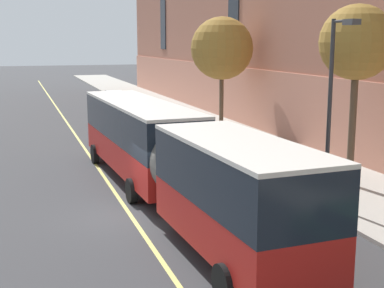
# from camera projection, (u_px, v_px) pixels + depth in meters

# --- Properties ---
(ground_plane) EXTENTS (260.00, 260.00, 0.00)m
(ground_plane) POSITION_uv_depth(u_px,v_px,m) (128.00, 215.00, 19.80)
(ground_plane) COLOR #38383A
(sidewalk) EXTENTS (5.96, 160.00, 0.15)m
(sidewalk) POSITION_uv_depth(u_px,v_px,m) (317.00, 174.00, 25.62)
(sidewalk) COLOR #ADA89E
(sidewalk) RESTS_ON ground
(city_bus) EXTENTS (3.71, 20.01, 3.64)m
(city_bus) POSITION_uv_depth(u_px,v_px,m) (166.00, 151.00, 20.89)
(city_bus) COLOR red
(city_bus) RESTS_ON ground
(parked_car_black_0) EXTENTS (2.07, 4.72, 1.56)m
(parked_car_black_0) POSITION_uv_depth(u_px,v_px,m) (240.00, 169.00, 23.64)
(parked_car_black_0) COLOR black
(parked_car_black_0) RESTS_ON ground
(parked_car_white_1) EXTENTS (2.00, 4.26, 1.56)m
(parked_car_white_1) POSITION_uv_depth(u_px,v_px,m) (115.00, 99.00, 52.83)
(parked_car_white_1) COLOR silver
(parked_car_white_1) RESTS_ON ground
(parked_car_silver_4) EXTENTS (2.03, 4.74, 1.56)m
(parked_car_silver_4) POSITION_uv_depth(u_px,v_px,m) (176.00, 133.00, 32.89)
(parked_car_silver_4) COLOR #B7B7BC
(parked_car_silver_4) RESTS_ON ground
(parked_car_black_5) EXTENTS (2.03, 4.27, 1.56)m
(parked_car_black_5) POSITION_uv_depth(u_px,v_px,m) (143.00, 113.00, 41.96)
(parked_car_black_5) COLOR black
(parked_car_black_5) RESTS_ON ground
(street_tree_mid_block) EXTENTS (3.17, 3.17, 7.73)m
(street_tree_mid_block) POSITION_uv_depth(u_px,v_px,m) (357.00, 44.00, 22.35)
(street_tree_mid_block) COLOR brown
(street_tree_mid_block) RESTS_ON sidewalk
(street_tree_far_uptown) EXTENTS (4.31, 4.31, 7.88)m
(street_tree_far_uptown) POSITION_uv_depth(u_px,v_px,m) (222.00, 49.00, 36.76)
(street_tree_far_uptown) COLOR brown
(street_tree_far_uptown) RESTS_ON sidewalk
(street_lamp) EXTENTS (0.36, 1.48, 6.99)m
(street_lamp) POSITION_uv_depth(u_px,v_px,m) (334.00, 94.00, 19.68)
(street_lamp) COLOR #2D2D30
(street_lamp) RESTS_ON sidewalk
(lane_centerline) EXTENTS (0.16, 140.00, 0.01)m
(lane_centerline) POSITION_uv_depth(u_px,v_px,m) (116.00, 193.00, 22.61)
(lane_centerline) COLOR #E0D66B
(lane_centerline) RESTS_ON ground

